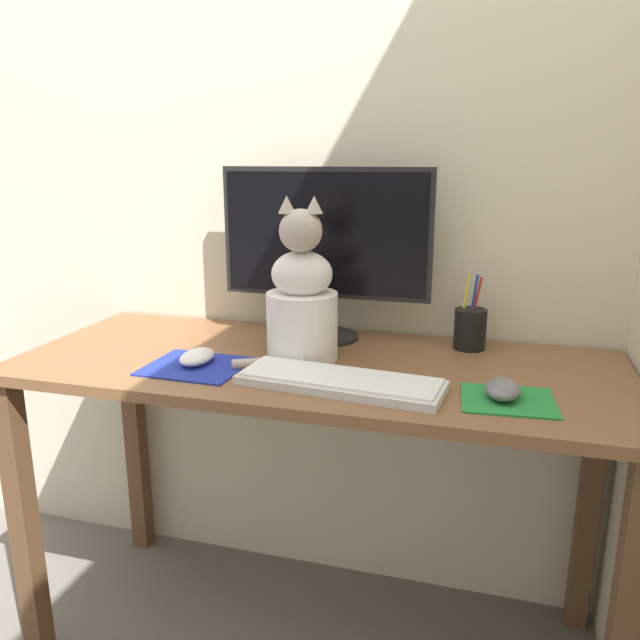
{
  "coord_description": "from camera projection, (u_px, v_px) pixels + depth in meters",
  "views": [
    {
      "loc": [
        0.38,
        -1.3,
        1.21
      ],
      "look_at": [
        0.03,
        -0.06,
        0.87
      ],
      "focal_mm": 35.0,
      "sensor_mm": 36.0,
      "label": 1
    }
  ],
  "objects": [
    {
      "name": "ground_plane",
      "position": [
        316.0,
        637.0,
        1.61
      ],
      "size": [
        12.0,
        12.0,
        0.0
      ],
      "primitive_type": "plane",
      "color": "slate"
    },
    {
      "name": "wall_back",
      "position": [
        350.0,
        138.0,
        1.58
      ],
      "size": [
        7.0,
        0.04,
        2.5
      ],
      "color": "beige",
      "rests_on": "ground_plane"
    },
    {
      "name": "desk",
      "position": [
        316.0,
        408.0,
        1.45
      ],
      "size": [
        1.38,
        0.56,
        0.75
      ],
      "color": "brown",
      "rests_on": "ground_plane"
    },
    {
      "name": "monitor",
      "position": [
        325.0,
        244.0,
        1.54
      ],
      "size": [
        0.53,
        0.17,
        0.43
      ],
      "color": "black",
      "rests_on": "desk"
    },
    {
      "name": "keyboard",
      "position": [
        340.0,
        381.0,
        1.26
      ],
      "size": [
        0.43,
        0.18,
        0.02
      ],
      "rotation": [
        0.0,
        0.0,
        -0.1
      ],
      "color": "silver",
      "rests_on": "desk"
    },
    {
      "name": "mousepad_left",
      "position": [
        196.0,
        366.0,
        1.38
      ],
      "size": [
        0.22,
        0.19,
        0.0
      ],
      "rotation": [
        0.0,
        0.0,
        -0.03
      ],
      "color": "#1E2D9E",
      "rests_on": "desk"
    },
    {
      "name": "mousepad_right",
      "position": [
        508.0,
        400.0,
        1.19
      ],
      "size": [
        0.19,
        0.17,
        0.0
      ],
      "rotation": [
        0.0,
        0.0,
        0.08
      ],
      "color": "#238438",
      "rests_on": "desk"
    },
    {
      "name": "computer_mouse_left",
      "position": [
        197.0,
        357.0,
        1.39
      ],
      "size": [
        0.07,
        0.11,
        0.03
      ],
      "color": "white",
      "rests_on": "mousepad_left"
    },
    {
      "name": "computer_mouse_right",
      "position": [
        503.0,
        389.0,
        1.19
      ],
      "size": [
        0.07,
        0.1,
        0.03
      ],
      "color": "slate",
      "rests_on": "mousepad_right"
    },
    {
      "name": "cat",
      "position": [
        302.0,
        300.0,
        1.41
      ],
      "size": [
        0.22,
        0.23,
        0.37
      ],
      "rotation": [
        0.0,
        0.0,
        0.15
      ],
      "color": "white",
      "rests_on": "desk"
    },
    {
      "name": "pen_cup",
      "position": [
        470.0,
        328.0,
        1.5
      ],
      "size": [
        0.08,
        0.08,
        0.18
      ],
      "color": "black",
      "rests_on": "desk"
    }
  ]
}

